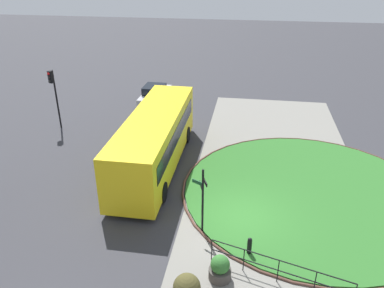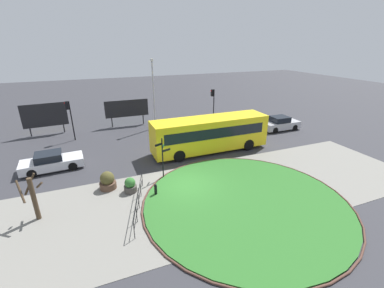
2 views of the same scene
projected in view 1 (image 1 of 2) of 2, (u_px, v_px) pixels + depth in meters
ground at (241, 218)px, 16.95m from camera, size 120.00×120.00×0.00m
sidewalk_paving at (280, 222)px, 16.70m from camera, size 32.00×8.57×0.02m
grass_island at (309, 192)px, 18.73m from camera, size 12.16×12.16×0.10m
grass_kerb_ring at (309, 192)px, 18.73m from camera, size 12.47×12.47×0.11m
signpost_directional at (202, 197)px, 15.35m from camera, size 1.17×0.71×3.03m
bollard_foreground at (249, 246)px, 14.69m from camera, size 0.18×0.18×0.81m
railing_grass_edge at (278, 268)px, 13.32m from camera, size 1.44×4.87×1.02m
bus_yellow at (155, 139)px, 20.49m from camera, size 10.27×2.58×3.01m
car_far_lane at (155, 95)px, 29.93m from camera, size 4.25×1.84×1.50m
traffic_light_near at (53, 87)px, 24.57m from camera, size 0.49×0.31×3.98m
planter_near_signpost at (220, 269)px, 13.56m from camera, size 0.81×0.81×1.01m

